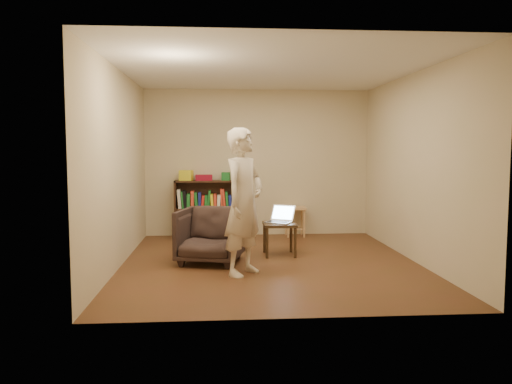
{
  "coord_description": "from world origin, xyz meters",
  "views": [
    {
      "loc": [
        -0.69,
        -6.68,
        1.56
      ],
      "look_at": [
        -0.17,
        0.35,
        0.94
      ],
      "focal_mm": 35.0,
      "sensor_mm": 36.0,
      "label": 1
    }
  ],
  "objects": [
    {
      "name": "box_yellow",
      "position": [
        -1.26,
        2.11,
        1.09
      ],
      "size": [
        0.25,
        0.21,
        0.18
      ],
      "primitive_type": "cube",
      "rotation": [
        0.0,
        0.0,
        -0.24
      ],
      "color": "yellow",
      "rests_on": "bookshelf"
    },
    {
      "name": "armchair",
      "position": [
        -0.81,
        0.06,
        0.38
      ],
      "size": [
        0.99,
        1.01,
        0.76
      ],
      "primitive_type": "imported",
      "rotation": [
        0.0,
        0.0,
        -0.26
      ],
      "color": "#2D221E",
      "rests_on": "floor"
    },
    {
      "name": "red_cloth",
      "position": [
        -0.96,
        2.1,
        1.05
      ],
      "size": [
        0.3,
        0.22,
        0.1
      ],
      "primitive_type": "cube",
      "rotation": [
        0.0,
        0.0,
        0.03
      ],
      "color": "maroon",
      "rests_on": "bookshelf"
    },
    {
      "name": "ceiling",
      "position": [
        0.0,
        0.0,
        2.6
      ],
      "size": [
        4.5,
        4.5,
        0.0
      ],
      "primitive_type": "plane",
      "color": "white",
      "rests_on": "wall_back"
    },
    {
      "name": "wall_left",
      "position": [
        -2.0,
        0.0,
        1.3
      ],
      "size": [
        0.0,
        4.5,
        4.5
      ],
      "primitive_type": "plane",
      "rotation": [
        1.57,
        0.0,
        1.57
      ],
      "color": "beige",
      "rests_on": "floor"
    },
    {
      "name": "person",
      "position": [
        -0.39,
        -0.6,
        0.91
      ],
      "size": [
        0.74,
        0.79,
        1.81
      ],
      "primitive_type": "imported",
      "rotation": [
        0.0,
        0.0,
        0.94
      ],
      "color": "beige",
      "rests_on": "floor"
    },
    {
      "name": "floor",
      "position": [
        0.0,
        0.0,
        0.0
      ],
      "size": [
        4.5,
        4.5,
        0.0
      ],
      "primitive_type": "plane",
      "color": "#4B3018",
      "rests_on": "ground"
    },
    {
      "name": "box_white",
      "position": [
        -0.4,
        2.06,
        1.04
      ],
      "size": [
        0.13,
        0.13,
        0.09
      ],
      "primitive_type": "cube",
      "rotation": [
        0.0,
        0.0,
        -0.25
      ],
      "color": "silver",
      "rests_on": "bookshelf"
    },
    {
      "name": "stool",
      "position": [
        0.65,
        2.03,
        0.42
      ],
      "size": [
        0.36,
        0.36,
        0.52
      ],
      "color": "tan",
      "rests_on": "floor"
    },
    {
      "name": "laptop",
      "position": [
        0.2,
        0.54,
        0.53
      ],
      "size": [
        0.5,
        0.5,
        0.24
      ],
      "rotation": [
        0.0,
        0.0,
        -0.52
      ],
      "color": "silver",
      "rests_on": "side_table"
    },
    {
      "name": "wall_right",
      "position": [
        2.0,
        0.0,
        1.3
      ],
      "size": [
        0.0,
        4.5,
        4.5
      ],
      "primitive_type": "plane",
      "rotation": [
        1.57,
        0.0,
        -1.57
      ],
      "color": "beige",
      "rests_on": "floor"
    },
    {
      "name": "wall_back",
      "position": [
        0.0,
        2.25,
        1.3
      ],
      "size": [
        4.0,
        0.0,
        4.0
      ],
      "primitive_type": "plane",
      "rotation": [
        1.57,
        0.0,
        0.0
      ],
      "color": "beige",
      "rests_on": "floor"
    },
    {
      "name": "side_table",
      "position": [
        0.19,
        0.47,
        0.4
      ],
      "size": [
        0.47,
        0.47,
        0.48
      ],
      "color": "#2F1F0F",
      "rests_on": "floor"
    },
    {
      "name": "box_green",
      "position": [
        -0.57,
        2.1,
        1.07
      ],
      "size": [
        0.16,
        0.16,
        0.14
      ],
      "primitive_type": "cube",
      "rotation": [
        0.0,
        0.0,
        -0.14
      ],
      "color": "#1C6A29",
      "rests_on": "bookshelf"
    },
    {
      "name": "bookshelf",
      "position": [
        -0.87,
        2.09,
        0.44
      ],
      "size": [
        1.2,
        0.3,
        1.0
      ],
      "color": "black",
      "rests_on": "floor"
    }
  ]
}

